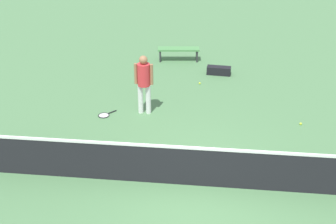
{
  "coord_description": "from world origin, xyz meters",
  "views": [
    {
      "loc": [
        -0.1,
        7.05,
        5.58
      ],
      "look_at": [
        0.82,
        -1.55,
        0.9
      ],
      "focal_mm": 44.36,
      "sensor_mm": 36.0,
      "label": 1
    }
  ],
  "objects": [
    {
      "name": "tennis_racket_near_player",
      "position": [
        2.74,
        -2.82,
        0.01
      ],
      "size": [
        0.52,
        0.55,
        0.03
      ],
      "color": "black",
      "rests_on": "ground_plane"
    },
    {
      "name": "ground_plane",
      "position": [
        0.0,
        0.0,
        0.0
      ],
      "size": [
        40.0,
        40.0,
        0.0
      ],
      "primitive_type": "plane",
      "color": "#4C7A4C"
    },
    {
      "name": "equipment_bag",
      "position": [
        -0.46,
        -6.06,
        0.14
      ],
      "size": [
        0.82,
        0.35,
        0.28
      ],
      "color": "black",
      "rests_on": "ground_plane"
    },
    {
      "name": "player_near_side",
      "position": [
        1.65,
        -3.1,
        1.01
      ],
      "size": [
        0.52,
        0.35,
        1.7
      ],
      "color": "white",
      "rests_on": "ground_plane"
    },
    {
      "name": "tennis_ball_near_player",
      "position": [
        -1.36,
        -0.48,
        0.03
      ],
      "size": [
        0.07,
        0.07,
        0.07
      ],
      "primitive_type": "sphere",
      "color": "#C6E033",
      "rests_on": "ground_plane"
    },
    {
      "name": "courtside_bench",
      "position": [
        1.04,
        -7.19,
        0.42
      ],
      "size": [
        1.53,
        0.55,
        0.48
      ],
      "color": "#4C8C4C",
      "rests_on": "ground_plane"
    },
    {
      "name": "court_net",
      "position": [
        0.0,
        0.0,
        0.5
      ],
      "size": [
        10.09,
        0.09,
        1.07
      ],
      "color": "#4C4C51",
      "rests_on": "ground_plane"
    },
    {
      "name": "tennis_ball_by_net",
      "position": [
        0.18,
        -5.2,
        0.03
      ],
      "size": [
        0.07,
        0.07,
        0.07
      ],
      "primitive_type": "sphere",
      "color": "#C6E033",
      "rests_on": "ground_plane"
    },
    {
      "name": "tennis_ball_midcourt",
      "position": [
        -2.6,
        -2.87,
        0.03
      ],
      "size": [
        0.07,
        0.07,
        0.07
      ],
      "primitive_type": "sphere",
      "color": "#C6E033",
      "rests_on": "ground_plane"
    }
  ]
}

